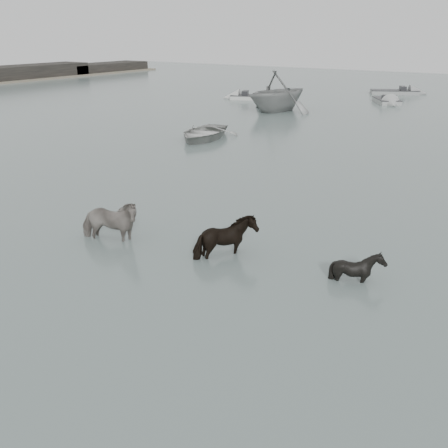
{
  "coord_description": "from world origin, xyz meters",
  "views": [
    {
      "loc": [
        6.65,
        -8.86,
        5.79
      ],
      "look_at": [
        -0.13,
        1.39,
        1.0
      ],
      "focal_mm": 40.0,
      "sensor_mm": 36.0,
      "label": 1
    }
  ],
  "objects": [
    {
      "name": "ground",
      "position": [
        0.0,
        0.0,
        0.0
      ],
      "size": [
        140.0,
        140.0,
        0.0
      ],
      "primitive_type": "plane",
      "color": "slate",
      "rests_on": "ground"
    },
    {
      "name": "pony_pinto",
      "position": [
        -3.58,
        0.56,
        0.81
      ],
      "size": [
        2.1,
        1.52,
        1.61
      ],
      "primitive_type": "imported",
      "rotation": [
        0.0,
        0.0,
        1.95
      ],
      "color": "black",
      "rests_on": "ground"
    },
    {
      "name": "pony_dark",
      "position": [
        -0.12,
        1.5,
        0.73
      ],
      "size": [
        1.39,
        1.58,
        1.47
      ],
      "primitive_type": "imported",
      "rotation": [
        0.0,
        0.0,
        1.47
      ],
      "color": "black",
      "rests_on": "ground"
    },
    {
      "name": "pony_black",
      "position": [
        3.32,
        2.12,
        0.59
      ],
      "size": [
        1.33,
        1.25,
        1.19
      ],
      "primitive_type": "imported",
      "rotation": [
        0.0,
        0.0,
        1.24
      ],
      "color": "black",
      "rests_on": "ground"
    },
    {
      "name": "rowboat_lead",
      "position": [
        -9.93,
        14.06,
        0.46
      ],
      "size": [
        4.0,
        4.98,
        0.92
      ],
      "primitive_type": "imported",
      "rotation": [
        0.0,
        0.0,
        0.21
      ],
      "color": "#A8A8A4",
      "rests_on": "ground"
    },
    {
      "name": "rowboat_trail",
      "position": [
        -11.26,
        25.61,
        1.57
      ],
      "size": [
        6.41,
        7.01,
        3.14
      ],
      "primitive_type": "imported",
      "rotation": [
        0.0,
        0.0,
        2.9
      ],
      "color": "gray",
      "rests_on": "ground"
    },
    {
      "name": "skiff_outer",
      "position": [
        -16.39,
        30.52,
        0.38
      ],
      "size": [
        5.43,
        3.49,
        0.75
      ],
      "primitive_type": null,
      "rotation": [
        0.0,
        0.0,
        3.54
      ],
      "color": "silver",
      "rests_on": "ground"
    },
    {
      "name": "skiff_mid",
      "position": [
        -5.64,
        34.72,
        0.38
      ],
      "size": [
        3.84,
        4.85,
        0.75
      ],
      "primitive_type": null,
      "rotation": [
        0.0,
        0.0,
        -1.02
      ],
      "color": "#9A9D9A",
      "rests_on": "ground"
    },
    {
      "name": "skiff_far",
      "position": [
        -6.91,
        41.58,
        0.38
      ],
      "size": [
        6.24,
        4.14,
        0.75
      ],
      "primitive_type": null,
      "rotation": [
        0.0,
        0.0,
        0.45
      ],
      "color": "gray",
      "rests_on": "ground"
    }
  ]
}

